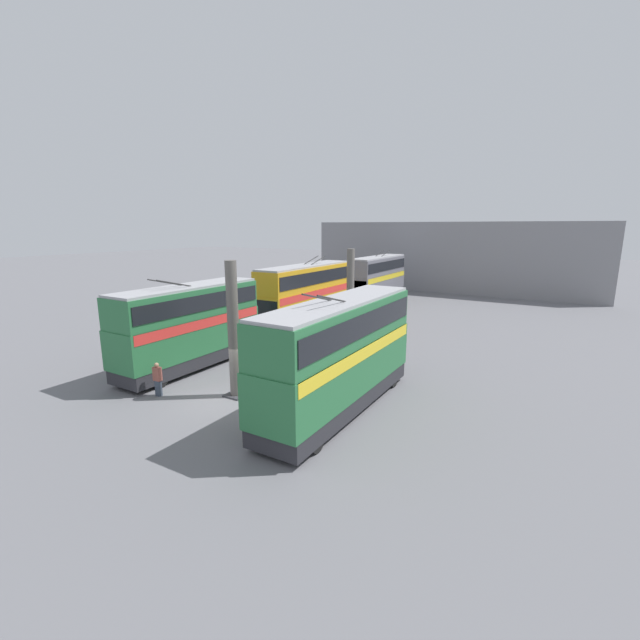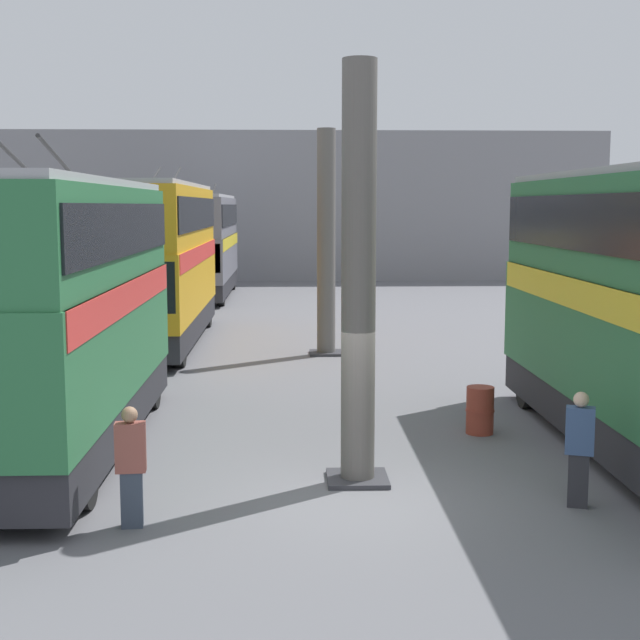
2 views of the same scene
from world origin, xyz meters
name	(u,v)px [view 2 (image 2 of 2)]	position (x,y,z in m)	size (l,w,h in m)	color
ground_plane	(362,499)	(0.00, 0.00, 0.00)	(240.00, 240.00, 0.00)	slate
depot_back_wall	(308,206)	(40.15, 0.00, 4.45)	(0.50, 36.00, 8.91)	gray
support_column_near	(359,284)	(0.92, 0.00, 3.27)	(1.00, 1.00, 6.78)	#605B56
support_column_far	(326,247)	(13.54, 0.00, 3.27)	(1.00, 1.00, 6.78)	#605B56
bus_right_near	(61,299)	(2.94, 5.26, 2.83)	(9.67, 2.54, 5.60)	black
bus_right_mid	(161,253)	(15.73, 5.26, 2.97)	(11.32, 2.54, 5.84)	black
bus_right_far	(205,239)	(30.84, 5.26, 2.85)	(10.92, 2.54, 5.63)	black
person_by_left_row	(579,446)	(-0.45, -3.22, 0.94)	(0.36, 0.47, 1.77)	#2D2D33
person_by_right_row	(131,464)	(-1.08, 3.34, 0.92)	(0.27, 0.44, 1.74)	#384251
oil_drum	(480,410)	(3.92, -2.67, 0.47)	(0.57, 0.57, 0.94)	#933828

